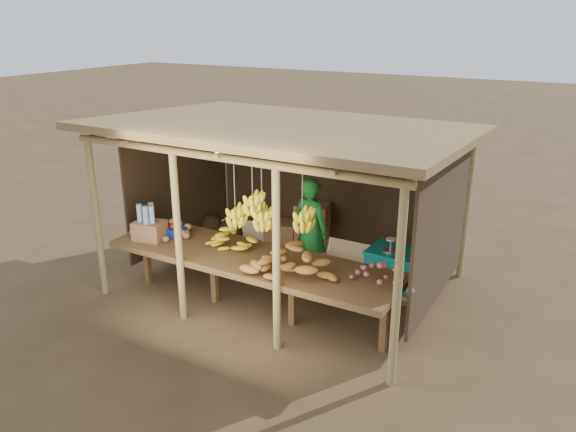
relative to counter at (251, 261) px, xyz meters
The scene contains 13 objects.
ground 1.20m from the counter, 90.00° to the left, with size 60.00×60.00×0.00m, color brown.
stall_structure 1.56m from the counter, 87.38° to the left, with size 4.70×3.50×2.43m.
counter is the anchor object (origin of this frame).
potato_heap 1.56m from the counter, behind, with size 0.94×0.56×0.36m, color #A47C54, non-canonical shape.
sweet_potato_heap 0.78m from the counter, 15.62° to the right, with size 1.12×0.67×0.36m, color #B4732E, non-canonical shape.
onion_heap 1.73m from the counter, ahead, with size 0.75×0.45×0.35m, color #C05D65, non-canonical shape.
banana_pile 0.46m from the counter, 160.43° to the left, with size 0.59×0.35×0.35m, color yellow, non-canonical shape.
tomato_basin 1.34m from the counter, behind, with size 0.34×0.34×0.18m.
bottle_box 1.56m from the counter, behind, with size 0.45×0.39×0.50m.
vendor 1.30m from the counter, 81.76° to the left, with size 0.56×0.37×1.54m, color #1B7C2C.
tarp_crate 2.06m from the counter, 45.11° to the left, with size 0.77×0.68×0.86m.
carton_stack 2.22m from the counter, 100.95° to the left, with size 1.17×0.53×0.83m.
burlap_sacks 2.51m from the counter, 135.37° to the left, with size 0.81×0.43×0.57m.
Camera 1 is at (3.61, -6.39, 3.69)m, focal length 35.00 mm.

